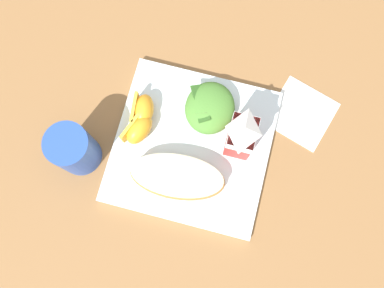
{
  "coord_description": "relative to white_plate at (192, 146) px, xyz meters",
  "views": [
    {
      "loc": [
        0.16,
        0.04,
        0.75
      ],
      "look_at": [
        0.0,
        0.0,
        0.03
      ],
      "focal_mm": 38.75,
      "sensor_mm": 36.0,
      "label": 1
    }
  ],
  "objects": [
    {
      "name": "cheesy_pizza_bread",
      "position": [
        0.06,
        -0.01,
        0.03
      ],
      "size": [
        0.09,
        0.18,
        0.04
      ],
      "color": "#A87038",
      "rests_on": "white_plate"
    },
    {
      "name": "milk_carton",
      "position": [
        -0.02,
        0.08,
        0.07
      ],
      "size": [
        0.06,
        0.05,
        0.11
      ],
      "color": "#B7332D",
      "rests_on": "white_plate"
    },
    {
      "name": "ground",
      "position": [
        0.0,
        0.0,
        -0.01
      ],
      "size": [
        3.0,
        3.0,
        0.0
      ],
      "primitive_type": "plane",
      "color": "olive"
    },
    {
      "name": "green_salad_pile",
      "position": [
        -0.07,
        0.01,
        0.03
      ],
      "size": [
        0.1,
        0.09,
        0.04
      ],
      "color": "#4C8433",
      "rests_on": "white_plate"
    },
    {
      "name": "paper_napkin",
      "position": [
        -0.12,
        0.18,
        -0.01
      ],
      "size": [
        0.14,
        0.14,
        0.0
      ],
      "primitive_type": "cube",
      "rotation": [
        0.0,
        0.0,
        -0.3
      ],
      "color": "white",
      "rests_on": "ground"
    },
    {
      "name": "white_plate",
      "position": [
        0.0,
        0.0,
        0.0
      ],
      "size": [
        0.28,
        0.28,
        0.02
      ],
      "primitive_type": "cube",
      "color": "silver",
      "rests_on": "ground"
    },
    {
      "name": "orange_wedge_front",
      "position": [
        -0.04,
        -0.1,
        0.03
      ],
      "size": [
        0.06,
        0.04,
        0.04
      ],
      "color": "orange",
      "rests_on": "white_plate"
    },
    {
      "name": "drinking_blue_cup",
      "position": [
        0.07,
        -0.19,
        0.04
      ],
      "size": [
        0.08,
        0.08,
        0.11
      ],
      "primitive_type": "cylinder",
      "color": "#284CA3",
      "rests_on": "ground"
    },
    {
      "name": "orange_wedge_middle",
      "position": [
        0.0,
        -0.1,
        0.03
      ],
      "size": [
        0.07,
        0.06,
        0.04
      ],
      "color": "orange",
      "rests_on": "white_plate"
    }
  ]
}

